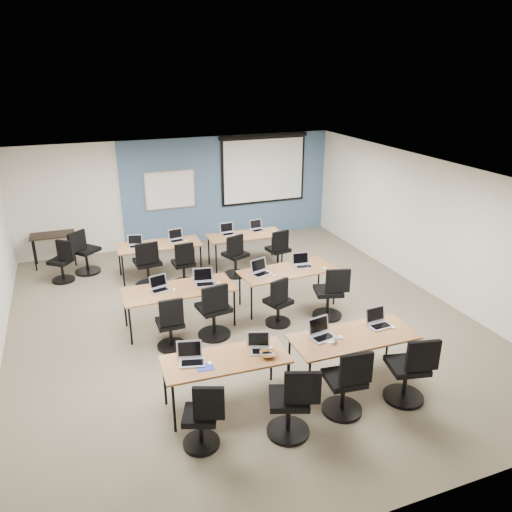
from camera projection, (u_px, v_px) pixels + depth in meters
name	position (u px, v px, depth m)	size (l,w,h in m)	color
floor	(241.00, 320.00, 9.15)	(8.00, 9.00, 0.02)	#6B6354
ceiling	(240.00, 175.00, 8.17)	(8.00, 9.00, 0.02)	white
wall_back	(181.00, 192.00, 12.57)	(8.00, 0.04, 2.70)	beige
wall_front	(397.00, 408.00, 4.75)	(8.00, 0.04, 2.70)	beige
wall_right	(428.00, 226.00, 10.00)	(0.04, 9.00, 2.70)	beige
blue_accent_panel	(229.00, 188.00, 12.96)	(5.50, 0.04, 2.70)	#3D5977
whiteboard	(170.00, 190.00, 12.37)	(1.28, 0.03, 0.98)	#B2B2B2
projector_screen	(264.00, 166.00, 13.03)	(2.40, 0.10, 1.82)	black
training_table_front_left	(226.00, 362.00, 6.67)	(1.69, 0.71, 0.73)	olive
training_table_front_right	(353.00, 338.00, 7.22)	(1.85, 0.77, 0.73)	#956326
training_table_mid_left	(179.00, 291.00, 8.72)	(1.94, 0.81, 0.73)	olive
training_table_mid_right	(288.00, 272.00, 9.50)	(1.83, 0.76, 0.73)	#9B6F3F
training_table_back_left	(159.00, 246.00, 10.83)	(1.79, 0.75, 0.73)	olive
training_table_back_right	(245.00, 237.00, 11.42)	(1.71, 0.71, 0.73)	#A46B3E
laptop_0	(191.00, 357.00, 6.57)	(0.34, 0.29, 0.26)	#ADADAD
mouse_0	(210.00, 363.00, 6.54)	(0.06, 0.09, 0.03)	white
task_chair_0	(203.00, 421.00, 6.01)	(0.48, 0.46, 0.95)	black
laptop_1	(260.00, 346.00, 6.83)	(0.31, 0.26, 0.24)	silver
mouse_1	(271.00, 352.00, 6.79)	(0.06, 0.09, 0.03)	white
task_chair_1	(292.00, 407.00, 6.19)	(0.57, 0.55, 1.03)	black
laptop_2	(321.00, 332.00, 7.17)	(0.35, 0.30, 0.26)	#B2B2B2
mouse_2	(341.00, 337.00, 7.14)	(0.06, 0.10, 0.04)	white
task_chair_2	(346.00, 387.00, 6.58)	(0.55, 0.55, 1.02)	black
laptop_3	(378.00, 321.00, 7.48)	(0.34, 0.29, 0.26)	silver
mouse_3	(393.00, 327.00, 7.42)	(0.06, 0.10, 0.04)	white
task_chair_3	(409.00, 374.00, 6.83)	(0.56, 0.56, 1.04)	black
laptop_4	(159.00, 286.00, 8.64)	(0.31, 0.27, 0.24)	silver
mouse_4	(174.00, 290.00, 8.64)	(0.05, 0.09, 0.03)	white
task_chair_4	(171.00, 328.00, 8.11)	(0.47, 0.47, 0.96)	black
laptop_5	(204.00, 280.00, 8.88)	(0.35, 0.30, 0.27)	#BDBDBD
mouse_5	(218.00, 283.00, 8.92)	(0.05, 0.09, 0.03)	white
task_chair_5	(214.00, 315.00, 8.44)	(0.57, 0.57, 1.04)	black
laptop_6	(260.00, 270.00, 9.30)	(0.35, 0.29, 0.26)	#A5A5AD
mouse_6	(274.00, 276.00, 9.21)	(0.06, 0.09, 0.03)	white
task_chair_6	(278.00, 306.00, 8.85)	(0.48, 0.46, 0.95)	black
laptop_7	(302.00, 263.00, 9.63)	(0.33, 0.28, 0.25)	#AEAEB7
mouse_7	(325.00, 268.00, 9.53)	(0.06, 0.10, 0.03)	white
task_chair_7	(330.00, 297.00, 9.09)	(0.55, 0.54, 1.02)	black
laptop_8	(136.00, 244.00, 10.67)	(0.31, 0.27, 0.24)	#ABABB3
mouse_8	(150.00, 246.00, 10.66)	(0.06, 0.09, 0.03)	white
task_chair_8	(148.00, 268.00, 10.34)	(0.57, 0.57, 1.05)	black
laptop_9	(176.00, 238.00, 11.01)	(0.33, 0.28, 0.25)	silver
mouse_9	(186.00, 241.00, 10.99)	(0.06, 0.10, 0.04)	white
task_chair_9	(184.00, 267.00, 10.48)	(0.48, 0.48, 0.97)	black
laptop_10	(228.00, 231.00, 11.44)	(0.32, 0.27, 0.25)	#A7A7B0
mouse_10	(233.00, 235.00, 11.33)	(0.06, 0.09, 0.03)	white
task_chair_10	(235.00, 259.00, 10.87)	(0.54, 0.52, 1.00)	black
laptop_11	(257.00, 228.00, 11.69)	(0.31, 0.27, 0.24)	#B5B5B5
mouse_11	(274.00, 232.00, 11.55)	(0.06, 0.10, 0.03)	white
task_chair_11	(278.00, 253.00, 11.20)	(0.50, 0.50, 0.98)	black
blue_mousepad	(205.00, 367.00, 6.46)	(0.22, 0.18, 0.01)	#25359E
snack_bowl	(268.00, 354.00, 6.70)	(0.24, 0.24, 0.06)	brown
snack_plate	(330.00, 340.00, 7.09)	(0.19, 0.19, 0.01)	white
coffee_cup	(336.00, 340.00, 7.02)	(0.07, 0.07, 0.07)	white
utility_table	(53.00, 238.00, 11.40)	(0.97, 0.54, 0.75)	black
spare_chair_a	(84.00, 255.00, 11.02)	(0.65, 0.56, 1.04)	black
spare_chair_b	(63.00, 264.00, 10.62)	(0.55, 0.48, 0.96)	black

